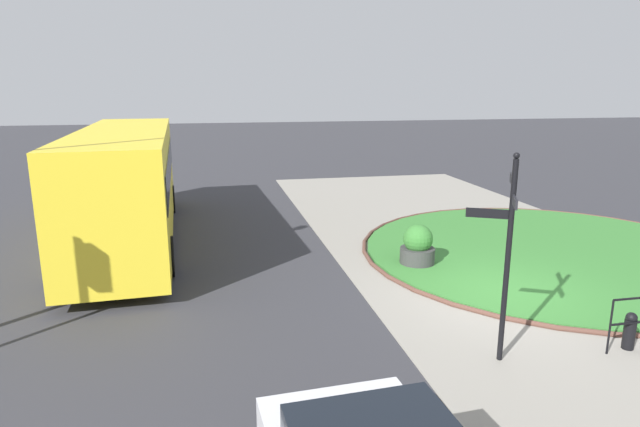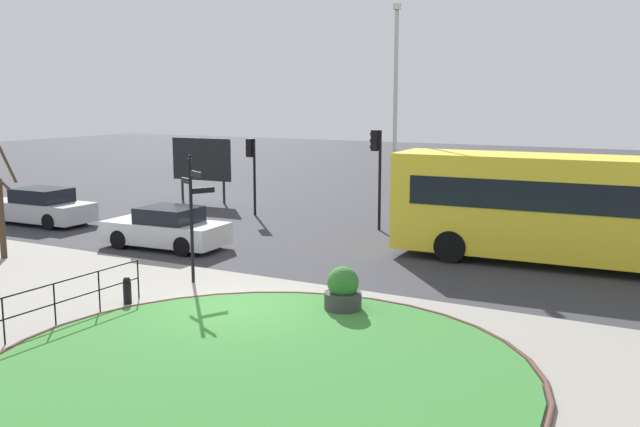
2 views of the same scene
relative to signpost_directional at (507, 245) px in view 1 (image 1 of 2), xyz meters
The scene contains 8 objects.
ground 3.55m from the signpost_directional, 31.49° to the right, with size 120.00×120.00×0.00m, color #333338.
sidewalk_paving 4.42m from the signpost_directional, 50.74° to the right, with size 32.00×8.96×0.02m, color gray.
grass_island 7.16m from the signpost_directional, 41.89° to the right, with size 10.26×10.26×0.10m, color #387A33.
grass_kerb_ring 7.16m from the signpost_directional, 41.89° to the right, with size 10.57×10.57×0.11m, color brown.
signpost_directional is the anchor object (origin of this frame).
bollard_foreground 2.96m from the signpost_directional, 93.32° to the right, with size 0.20×0.20×0.70m.
bus_yellow 11.27m from the signpost_directional, 38.43° to the left, with size 11.04×2.95×3.31m.
planter_near_signpost 5.08m from the signpost_directional, ahead, with size 0.89×0.89×1.12m.
Camera 1 is at (-9.94, 6.16, 4.52)m, focal length 29.98 mm.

